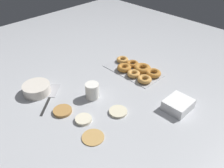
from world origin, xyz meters
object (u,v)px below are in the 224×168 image
object	(u,v)px
pancake_1	(93,137)
donut_tray	(136,70)
spatula	(51,94)
pancake_2	(118,112)
container_stack	(178,105)
pancake_3	(63,111)
pancake_0	(83,119)
paper_cup	(92,91)
batter_bowl	(37,89)

from	to	relation	value
pancake_1	donut_tray	distance (m)	0.63
pancake_1	spatula	distance (m)	0.43
pancake_2	container_stack	bearing A→B (deg)	-128.57
pancake_3	donut_tray	xyz separation A→B (m)	(-0.02, -0.58, 0.01)
pancake_1	pancake_0	bearing A→B (deg)	-18.75
paper_cup	pancake_1	bearing A→B (deg)	139.42
spatula	pancake_1	bearing A→B (deg)	-137.12
spatula	donut_tray	bearing A→B (deg)	-60.58
pancake_1	batter_bowl	distance (m)	0.50
pancake_3	batter_bowl	distance (m)	0.25
spatula	pancake_0	bearing A→B (deg)	-131.97
pancake_1	container_stack	size ratio (longest dim) A/B	0.75
pancake_1	spatula	world-z (taller)	pancake_1
container_stack	paper_cup	distance (m)	0.48
pancake_2	spatula	size ratio (longest dim) A/B	0.40
pancake_3	pancake_0	bearing A→B (deg)	-163.55
pancake_0	container_stack	distance (m)	0.51
pancake_1	pancake_3	size ratio (longest dim) A/B	1.08
pancake_2	container_stack	size ratio (longest dim) A/B	0.68
pancake_0	paper_cup	distance (m)	0.20
pancake_0	pancake_2	xyz separation A→B (m)	(-0.08, -0.17, -0.00)
pancake_0	paper_cup	bearing A→B (deg)	-54.74
pancake_1	container_stack	xyz separation A→B (m)	(-0.17, -0.46, 0.02)
pancake_2	spatula	xyz separation A→B (m)	(0.39, 0.16, -0.00)
paper_cup	spatula	bearing A→B (deg)	38.13
pancake_0	pancake_1	bearing A→B (deg)	161.25
paper_cup	pancake_3	bearing A→B (deg)	85.22
donut_tray	batter_bowl	xyz separation A→B (m)	(0.26, 0.59, 0.01)
pancake_2	donut_tray	size ratio (longest dim) A/B	0.26
pancake_3	spatula	size ratio (longest dim) A/B	0.41
donut_tray	pancake_3	bearing A→B (deg)	88.31
donut_tray	container_stack	distance (m)	0.42
pancake_0	pancake_3	world-z (taller)	same
batter_bowl	paper_cup	world-z (taller)	paper_cup
pancake_2	container_stack	distance (m)	0.33
batter_bowl	spatula	world-z (taller)	batter_bowl
pancake_2	batter_bowl	world-z (taller)	batter_bowl
pancake_1	spatula	xyz separation A→B (m)	(0.43, -0.05, -0.00)
pancake_1	batter_bowl	size ratio (longest dim) A/B	0.67
pancake_3	pancake_1	bearing A→B (deg)	179.28
donut_tray	pancake_0	bearing A→B (deg)	101.54
pancake_0	spatula	distance (m)	0.31
pancake_2	container_stack	world-z (taller)	container_stack
pancake_0	donut_tray	size ratio (longest dim) A/B	0.22
pancake_2	pancake_0	bearing A→B (deg)	63.49
pancake_0	pancake_1	size ratio (longest dim) A/B	0.80
pancake_0	container_stack	size ratio (longest dim) A/B	0.60
pancake_3	paper_cup	world-z (taller)	paper_cup
pancake_0	paper_cup	size ratio (longest dim) A/B	0.93
pancake_2	pancake_3	world-z (taller)	pancake_3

